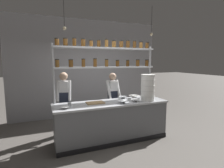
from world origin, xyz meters
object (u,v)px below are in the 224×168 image
object	(u,v)px
chef_left	(64,99)
prep_bowl_near_left	(135,100)
spice_shelf_unit	(106,59)
prep_bowl_center_front	(123,98)
container_stack	(148,88)
prep_bowl_near_right	(123,102)
prep_bowl_center_back	(65,108)
prep_bowl_far_left	(134,97)
chef_center	(113,97)
cutting_board	(95,103)
serving_cup_front	(70,105)

from	to	relation	value
chef_left	prep_bowl_near_left	world-z (taller)	chef_left
spice_shelf_unit	prep_bowl_center_front	xyz separation A→B (m)	(0.43, -0.07, -0.99)
container_stack	prep_bowl_near_right	size ratio (longest dim) A/B	2.55
prep_bowl_center_back	prep_bowl_far_left	xyz separation A→B (m)	(1.77, 0.32, 0.02)
chef_center	container_stack	bearing A→B (deg)	-60.35
chef_left	cutting_board	size ratio (longest dim) A/B	4.02
prep_bowl_center_back	serving_cup_front	xyz separation A→B (m)	(0.11, 0.13, 0.02)
prep_bowl_near_right	serving_cup_front	bearing A→B (deg)	173.57
cutting_board	prep_bowl_center_front	distance (m)	0.83
cutting_board	chef_left	bearing A→B (deg)	131.36
chef_left	prep_bowl_far_left	distance (m)	1.78
chef_left	prep_bowl_center_front	distance (m)	1.49
chef_center	container_stack	size ratio (longest dim) A/B	2.43
chef_center	serving_cup_front	world-z (taller)	chef_center
chef_center	serving_cup_front	size ratio (longest dim) A/B	16.38
prep_bowl_center_front	prep_bowl_far_left	distance (m)	0.29
prep_bowl_near_left	serving_cup_front	world-z (taller)	serving_cup_front
chef_center	prep_bowl_center_back	bearing A→B (deg)	-155.62
spice_shelf_unit	prep_bowl_far_left	distance (m)	1.21
prep_bowl_center_front	prep_bowl_near_right	world-z (taller)	prep_bowl_near_right
chef_left	prep_bowl_near_right	xyz separation A→B (m)	(1.19, -0.91, 0.04)
container_stack	cutting_board	xyz separation A→B (m)	(-1.25, 0.22, -0.31)
prep_bowl_center_front	spice_shelf_unit	bearing A→B (deg)	170.29
cutting_board	prep_bowl_near_right	world-z (taller)	prep_bowl_near_right
prep_bowl_far_left	prep_bowl_near_left	bearing A→B (deg)	-113.66
cutting_board	prep_bowl_center_front	bearing A→B (deg)	14.95
chef_left	prep_bowl_center_front	size ratio (longest dim) A/B	7.76
prep_bowl_center_front	prep_bowl_near_right	size ratio (longest dim) A/B	0.82
chef_left	serving_cup_front	distance (m)	0.78
cutting_board	prep_bowl_center_front	world-z (taller)	prep_bowl_center_front
spice_shelf_unit	chef_center	bearing A→B (deg)	45.77
container_stack	cutting_board	distance (m)	1.31
chef_left	prep_bowl_center_back	xyz separation A→B (m)	(-0.09, -0.91, 0.03)
spice_shelf_unit	prep_bowl_near_right	world-z (taller)	spice_shelf_unit
prep_bowl_far_left	prep_bowl_center_front	bearing A→B (deg)	156.55
spice_shelf_unit	prep_bowl_center_front	distance (m)	1.08
prep_bowl_center_back	serving_cup_front	world-z (taller)	serving_cup_front
cutting_board	prep_bowl_far_left	world-z (taller)	prep_bowl_far_left
spice_shelf_unit	chef_left	bearing A→B (deg)	157.76
chef_center	prep_bowl_far_left	xyz separation A→B (m)	(0.40, -0.49, 0.07)
prep_bowl_near_left	prep_bowl_center_back	size ratio (longest dim) A/B	1.28
prep_bowl_near_left	spice_shelf_unit	bearing A→B (deg)	139.03
prep_bowl_near_right	prep_bowl_far_left	world-z (taller)	prep_bowl_far_left
spice_shelf_unit	container_stack	distance (m)	1.23
prep_bowl_near_right	serving_cup_front	size ratio (longest dim) A/B	2.64
cutting_board	container_stack	bearing A→B (deg)	-10.13
spice_shelf_unit	prep_bowl_near_left	world-z (taller)	spice_shelf_unit
prep_bowl_near_left	prep_bowl_center_back	world-z (taller)	prep_bowl_near_left
container_stack	serving_cup_front	distance (m)	1.87
prep_bowl_center_front	prep_bowl_near_right	distance (m)	0.49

